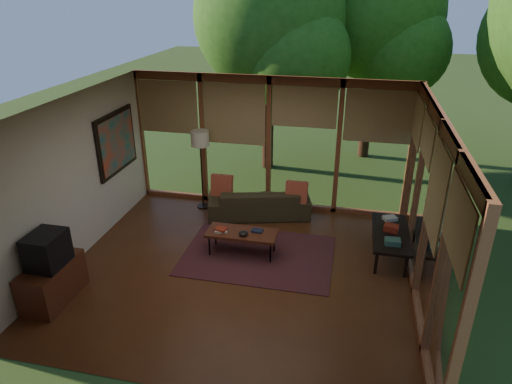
% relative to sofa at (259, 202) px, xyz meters
% --- Properties ---
extents(floor, '(5.50, 5.50, 0.00)m').
position_rel_sofa_xyz_m(floor, '(0.09, -2.00, -0.29)').
color(floor, '#5D3018').
rests_on(floor, ground).
extents(ceiling, '(5.50, 5.50, 0.00)m').
position_rel_sofa_xyz_m(ceiling, '(0.09, -2.00, 2.41)').
color(ceiling, silver).
rests_on(ceiling, ground).
extents(wall_left, '(0.04, 5.00, 2.70)m').
position_rel_sofa_xyz_m(wall_left, '(-2.66, -2.00, 1.06)').
color(wall_left, silver).
rests_on(wall_left, ground).
extents(wall_front, '(5.50, 0.04, 2.70)m').
position_rel_sofa_xyz_m(wall_front, '(0.09, -4.50, 1.06)').
color(wall_front, silver).
rests_on(wall_front, ground).
extents(window_wall_back, '(5.50, 0.12, 2.70)m').
position_rel_sofa_xyz_m(window_wall_back, '(0.09, 0.50, 1.06)').
color(window_wall_back, brown).
rests_on(window_wall_back, ground).
extents(window_wall_right, '(0.12, 5.00, 2.70)m').
position_rel_sofa_xyz_m(window_wall_right, '(2.84, -2.00, 1.06)').
color(window_wall_right, brown).
rests_on(window_wall_right, ground).
extents(tree_nw, '(3.45, 3.45, 5.30)m').
position_rel_sofa_xyz_m(tree_nw, '(-0.36, 2.76, 3.27)').
color(tree_nw, '#341F13').
rests_on(tree_nw, ground).
extents(tree_ne, '(3.21, 3.21, 5.23)m').
position_rel_sofa_xyz_m(tree_ne, '(2.03, 4.15, 3.31)').
color(tree_ne, '#341F13').
rests_on(tree_ne, ground).
extents(rug, '(2.54, 1.80, 0.01)m').
position_rel_sofa_xyz_m(rug, '(0.30, -1.50, -0.29)').
color(rug, maroon).
rests_on(rug, floor).
extents(sofa, '(2.14, 1.27, 0.59)m').
position_rel_sofa_xyz_m(sofa, '(0.00, 0.00, 0.00)').
color(sofa, '#3A321D').
rests_on(sofa, floor).
extents(pillow_left, '(0.43, 0.23, 0.45)m').
position_rel_sofa_xyz_m(pillow_left, '(-0.75, -0.05, 0.30)').
color(pillow_left, maroon).
rests_on(pillow_left, sofa).
extents(pillow_right, '(0.42, 0.23, 0.44)m').
position_rel_sofa_xyz_m(pillow_right, '(0.75, -0.05, 0.30)').
color(pillow_right, maroon).
rests_on(pillow_right, sofa).
extents(ct_book_lower, '(0.23, 0.19, 0.03)m').
position_rel_sofa_xyz_m(ct_book_lower, '(-0.33, -1.54, 0.15)').
color(ct_book_lower, beige).
rests_on(ct_book_lower, coffee_table).
extents(ct_book_upper, '(0.22, 0.19, 0.03)m').
position_rel_sofa_xyz_m(ct_book_upper, '(-0.33, -1.54, 0.18)').
color(ct_book_upper, maroon).
rests_on(ct_book_upper, coffee_table).
extents(ct_book_side, '(0.20, 0.16, 0.03)m').
position_rel_sofa_xyz_m(ct_book_side, '(0.27, -1.41, 0.15)').
color(ct_book_side, black).
rests_on(ct_book_side, coffee_table).
extents(ct_bowl, '(0.16, 0.16, 0.07)m').
position_rel_sofa_xyz_m(ct_bowl, '(0.07, -1.59, 0.17)').
color(ct_bowl, black).
rests_on(ct_bowl, coffee_table).
extents(media_cabinet, '(0.50, 1.00, 0.60)m').
position_rel_sofa_xyz_m(media_cabinet, '(-2.38, -3.30, 0.01)').
color(media_cabinet, '#592918').
rests_on(media_cabinet, floor).
extents(television, '(0.45, 0.55, 0.50)m').
position_rel_sofa_xyz_m(television, '(-2.36, -3.30, 0.56)').
color(television, black).
rests_on(television, media_cabinet).
extents(console_book_a, '(0.25, 0.18, 0.09)m').
position_rel_sofa_xyz_m(console_book_a, '(2.49, -1.41, 0.21)').
color(console_book_a, '#355E52').
rests_on(console_book_a, side_console).
extents(console_book_b, '(0.27, 0.22, 0.11)m').
position_rel_sofa_xyz_m(console_book_b, '(2.49, -0.96, 0.22)').
color(console_book_b, maroon).
rests_on(console_book_b, side_console).
extents(console_book_c, '(0.28, 0.25, 0.06)m').
position_rel_sofa_xyz_m(console_book_c, '(2.49, -0.56, 0.19)').
color(console_book_c, beige).
rests_on(console_book_c, side_console).
extents(floor_lamp, '(0.36, 0.36, 1.65)m').
position_rel_sofa_xyz_m(floor_lamp, '(-1.22, 0.11, 1.11)').
color(floor_lamp, black).
rests_on(floor_lamp, floor).
extents(coffee_table, '(1.20, 0.50, 0.43)m').
position_rel_sofa_xyz_m(coffee_table, '(0.02, -1.49, 0.10)').
color(coffee_table, '#592918').
rests_on(coffee_table, floor).
extents(side_console, '(0.60, 1.40, 0.46)m').
position_rel_sofa_xyz_m(side_console, '(2.49, -1.01, 0.12)').
color(side_console, black).
rests_on(side_console, floor).
extents(wall_painting, '(0.06, 1.35, 1.15)m').
position_rel_sofa_xyz_m(wall_painting, '(-2.62, -0.60, 1.26)').
color(wall_painting, black).
rests_on(wall_painting, wall_left).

